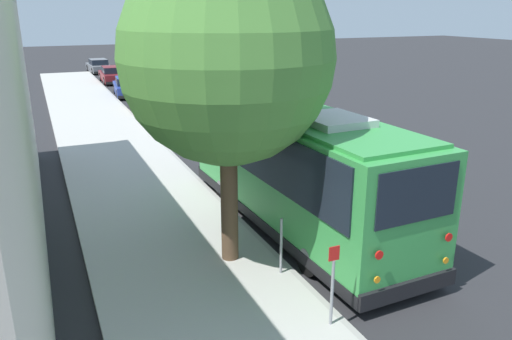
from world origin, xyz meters
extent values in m
plane|color=#28282B|center=(0.00, 0.00, 0.00)|extent=(160.00, 160.00, 0.00)
cube|color=#B2AFA8|center=(0.00, 4.28, 0.07)|extent=(80.00, 4.22, 0.15)
cube|color=#9D9A94|center=(0.00, 2.10, 0.07)|extent=(80.00, 0.14, 0.15)
cube|color=green|center=(0.97, 0.68, 1.72)|extent=(9.18, 2.75, 2.93)
cube|color=black|center=(0.97, 0.68, 0.39)|extent=(9.23, 2.80, 0.28)
cube|color=black|center=(0.97, 0.68, 2.36)|extent=(8.44, 2.81, 1.40)
cube|color=black|center=(5.54, 0.82, 2.36)|extent=(0.10, 2.15, 1.47)
cube|color=black|center=(-3.60, 0.53, 2.47)|extent=(0.09, 1.98, 1.12)
cube|color=black|center=(5.54, 0.82, 3.04)|extent=(0.10, 1.77, 0.22)
cube|color=green|center=(0.97, 0.68, 3.22)|extent=(8.61, 2.50, 0.10)
cube|color=silver|center=(-0.65, 0.62, 3.34)|extent=(1.72, 1.45, 0.20)
cube|color=black|center=(5.57, 0.82, 0.43)|extent=(0.18, 2.49, 0.36)
cube|color=black|center=(-3.63, 0.53, 0.43)|extent=(0.18, 2.49, 0.36)
cylinder|color=red|center=(-3.70, 1.41, 1.43)|extent=(0.04, 0.18, 0.18)
cylinder|color=orange|center=(-3.70, 1.41, 0.90)|extent=(0.03, 0.14, 0.14)
cylinder|color=red|center=(-3.64, -0.36, 1.43)|extent=(0.04, 0.18, 0.18)
cylinder|color=orange|center=(-3.64, -0.36, 0.90)|extent=(0.03, 0.14, 0.14)
cube|color=white|center=(5.59, 1.65, 0.60)|extent=(0.05, 0.32, 0.18)
cube|color=white|center=(5.64, 0.00, 0.60)|extent=(0.05, 0.32, 0.18)
cube|color=black|center=(5.20, 2.20, 2.64)|extent=(0.06, 0.10, 0.24)
cylinder|color=black|center=(3.63, 1.84, 0.46)|extent=(0.93, 0.33, 0.92)
cylinder|color=slate|center=(3.63, 1.84, 0.46)|extent=(0.42, 0.33, 0.41)
cylinder|color=black|center=(3.70, -0.31, 0.46)|extent=(0.93, 0.33, 0.92)
cylinder|color=slate|center=(3.70, -0.31, 0.46)|extent=(0.42, 0.33, 0.41)
cylinder|color=black|center=(-1.62, 1.67, 0.46)|extent=(0.93, 0.33, 0.92)
cylinder|color=slate|center=(-1.62, 1.67, 0.46)|extent=(0.42, 0.33, 0.41)
cylinder|color=black|center=(-1.55, -0.48, 0.46)|extent=(0.93, 0.33, 0.92)
cylinder|color=slate|center=(-1.55, -0.48, 0.46)|extent=(0.42, 0.33, 0.41)
cube|color=#A8AAAF|center=(13.79, 0.97, 0.50)|extent=(4.55, 1.85, 0.66)
cube|color=black|center=(13.68, 0.97, 1.07)|extent=(2.19, 1.51, 0.48)
cube|color=#A8AAAF|center=(13.68, 0.97, 1.31)|extent=(2.10, 1.47, 0.05)
cube|color=black|center=(16.05, 1.08, 0.27)|extent=(0.16, 1.58, 0.20)
cube|color=black|center=(11.53, 0.86, 0.27)|extent=(0.16, 1.58, 0.20)
cylinder|color=black|center=(15.17, 1.78, 0.34)|extent=(0.68, 0.23, 0.68)
cylinder|color=slate|center=(15.17, 1.78, 0.34)|extent=(0.31, 0.23, 0.30)
cylinder|color=black|center=(15.24, 0.30, 0.34)|extent=(0.68, 0.23, 0.68)
cylinder|color=slate|center=(15.24, 0.30, 0.34)|extent=(0.31, 0.23, 0.30)
cylinder|color=black|center=(12.34, 1.64, 0.34)|extent=(0.68, 0.23, 0.68)
cylinder|color=slate|center=(12.34, 1.64, 0.34)|extent=(0.31, 0.23, 0.30)
cylinder|color=black|center=(12.42, 0.16, 0.34)|extent=(0.68, 0.23, 0.68)
cylinder|color=slate|center=(12.42, 0.16, 0.34)|extent=(0.31, 0.23, 0.30)
cube|color=tan|center=(19.35, 0.98, 0.50)|extent=(4.27, 2.02, 0.65)
cube|color=black|center=(19.24, 0.99, 1.06)|extent=(2.08, 1.61, 0.48)
cube|color=tan|center=(19.24, 0.99, 1.30)|extent=(2.00, 1.57, 0.05)
cube|color=black|center=(21.43, 0.80, 0.27)|extent=(0.22, 1.63, 0.20)
cube|color=black|center=(17.26, 1.15, 0.27)|extent=(0.22, 1.63, 0.20)
cylinder|color=black|center=(20.72, 1.63, 0.34)|extent=(0.69, 0.26, 0.67)
cylinder|color=slate|center=(20.72, 1.63, 0.34)|extent=(0.32, 0.24, 0.30)
cylinder|color=black|center=(20.59, 0.10, 0.34)|extent=(0.69, 0.26, 0.67)
cylinder|color=slate|center=(20.59, 0.10, 0.34)|extent=(0.32, 0.24, 0.30)
cylinder|color=black|center=(18.11, 1.85, 0.34)|extent=(0.69, 0.26, 0.67)
cylinder|color=slate|center=(18.11, 1.85, 0.34)|extent=(0.32, 0.24, 0.30)
cylinder|color=black|center=(17.98, 0.32, 0.34)|extent=(0.69, 0.26, 0.67)
cylinder|color=slate|center=(17.98, 0.32, 0.34)|extent=(0.32, 0.24, 0.30)
cube|color=navy|center=(25.19, 1.03, 0.50)|extent=(4.30, 2.07, 0.66)
cube|color=black|center=(25.08, 1.04, 1.07)|extent=(2.09, 1.65, 0.48)
cube|color=navy|center=(25.08, 1.04, 1.31)|extent=(2.01, 1.60, 0.05)
cube|color=black|center=(27.28, 0.85, 0.27)|extent=(0.22, 1.67, 0.20)
cube|color=black|center=(23.09, 1.21, 0.27)|extent=(0.22, 1.67, 0.20)
cylinder|color=black|center=(26.56, 1.70, 0.34)|extent=(0.69, 0.26, 0.68)
cylinder|color=slate|center=(26.56, 1.70, 0.34)|extent=(0.32, 0.25, 0.31)
cylinder|color=black|center=(26.43, 0.14, 0.34)|extent=(0.69, 0.26, 0.68)
cylinder|color=slate|center=(26.43, 0.14, 0.34)|extent=(0.32, 0.25, 0.31)
cylinder|color=black|center=(23.94, 1.93, 0.34)|extent=(0.69, 0.26, 0.68)
cylinder|color=slate|center=(23.94, 1.93, 0.34)|extent=(0.32, 0.25, 0.31)
cylinder|color=black|center=(23.81, 0.36, 0.34)|extent=(0.69, 0.26, 0.68)
cylinder|color=slate|center=(23.81, 0.36, 0.34)|extent=(0.32, 0.25, 0.31)
cube|color=maroon|center=(32.46, 1.03, 0.50)|extent=(4.47, 1.71, 0.66)
cube|color=black|center=(32.34, 1.03, 1.06)|extent=(2.13, 1.45, 0.48)
cube|color=maroon|center=(32.34, 1.03, 1.30)|extent=(2.04, 1.41, 0.05)
cube|color=black|center=(34.71, 0.99, 0.27)|extent=(0.11, 1.59, 0.20)
cube|color=black|center=(30.22, 1.06, 0.27)|extent=(0.11, 1.59, 0.20)
cylinder|color=black|center=(33.88, 1.75, 0.34)|extent=(0.68, 0.21, 0.67)
cylinder|color=slate|center=(33.88, 1.75, 0.34)|extent=(0.31, 0.22, 0.30)
cylinder|color=black|center=(33.85, 0.26, 0.34)|extent=(0.68, 0.21, 0.67)
cylinder|color=slate|center=(33.85, 0.26, 0.34)|extent=(0.31, 0.22, 0.30)
cylinder|color=black|center=(31.07, 1.79, 0.34)|extent=(0.68, 0.21, 0.67)
cylinder|color=slate|center=(31.07, 1.79, 0.34)|extent=(0.31, 0.22, 0.30)
cylinder|color=black|center=(31.05, 0.31, 0.34)|extent=(0.68, 0.21, 0.67)
cylinder|color=slate|center=(31.05, 0.31, 0.34)|extent=(0.31, 0.22, 0.30)
cube|color=slate|center=(39.91, 1.15, 0.47)|extent=(4.41, 1.95, 0.63)
cube|color=black|center=(39.79, 1.15, 1.02)|extent=(2.12, 1.59, 0.48)
cube|color=slate|center=(39.79, 1.15, 1.26)|extent=(2.04, 1.55, 0.05)
cube|color=black|center=(42.09, 1.27, 0.26)|extent=(0.17, 1.67, 0.20)
cube|color=black|center=(37.73, 1.04, 0.26)|extent=(0.17, 1.67, 0.20)
cylinder|color=black|center=(41.23, 2.01, 0.32)|extent=(0.64, 0.23, 0.63)
cylinder|color=slate|center=(41.23, 2.01, 0.32)|extent=(0.30, 0.23, 0.29)
cylinder|color=black|center=(41.31, 0.44, 0.32)|extent=(0.64, 0.23, 0.63)
cylinder|color=slate|center=(41.31, 0.44, 0.32)|extent=(0.30, 0.23, 0.29)
cylinder|color=black|center=(38.50, 1.87, 0.32)|extent=(0.64, 0.23, 0.63)
cylinder|color=slate|center=(38.50, 1.87, 0.32)|extent=(0.30, 0.23, 0.29)
cylinder|color=black|center=(38.59, 0.30, 0.32)|extent=(0.64, 0.23, 0.63)
cylinder|color=slate|center=(38.59, 0.30, 0.32)|extent=(0.30, 0.23, 0.29)
cylinder|color=brown|center=(-0.38, 3.17, 1.70)|extent=(0.40, 0.40, 3.10)
sphere|color=#4C8438|center=(-0.38, 3.17, 4.87)|extent=(4.62, 4.62, 4.62)
cylinder|color=gray|center=(-3.64, 2.38, 0.82)|extent=(0.06, 0.06, 1.35)
cube|color=red|center=(-3.64, 2.38, 1.64)|extent=(0.02, 0.22, 0.28)
cylinder|color=gray|center=(-1.53, 2.38, 0.82)|extent=(0.06, 0.06, 1.33)
camera|label=1|loc=(-10.48, 6.96, 5.86)|focal=35.00mm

